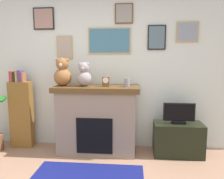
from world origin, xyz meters
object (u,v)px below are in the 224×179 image
at_px(mantel_clock, 106,82).
at_px(teddy_bear_tan, 63,73).
at_px(candle_jar, 127,82).
at_px(bookshelf, 21,112).
at_px(fireplace, 97,119).
at_px(tv_stand, 178,139).
at_px(teddy_bear_cream, 84,75).
at_px(television, 179,114).

relative_size(mantel_clock, teddy_bear_tan, 0.34).
bearing_deg(candle_jar, bookshelf, 177.13).
bearing_deg(mantel_clock, candle_jar, 0.26).
xyz_separation_m(fireplace, teddy_bear_tan, (-0.55, -0.02, 0.74)).
xyz_separation_m(tv_stand, teddy_bear_cream, (-1.50, 0.01, 1.00)).
distance_m(tv_stand, teddy_bear_cream, 1.81).
relative_size(television, candle_jar, 3.66).
distance_m(bookshelf, tv_stand, 2.66).
distance_m(tv_stand, mantel_clock, 1.47).
distance_m(tv_stand, candle_jar, 1.22).
bearing_deg(bookshelf, fireplace, -3.15).
height_order(fireplace, television, fireplace).
relative_size(mantel_clock, teddy_bear_cream, 0.40).
relative_size(tv_stand, candle_jar, 5.71).
distance_m(television, teddy_bear_tan, 1.95).
relative_size(tv_stand, television, 1.56).
bearing_deg(television, candle_jar, 179.27).
bearing_deg(television, fireplace, 178.76).
distance_m(candle_jar, teddy_bear_tan, 1.04).
xyz_separation_m(television, teddy_bear_cream, (-1.50, 0.01, 0.59)).
bearing_deg(television, mantel_clock, 179.56).
relative_size(bookshelf, mantel_clock, 8.80).
distance_m(mantel_clock, teddy_bear_cream, 0.36).
relative_size(television, teddy_bear_tan, 1.07).
xyz_separation_m(bookshelf, teddy_bear_cream, (1.13, -0.09, 0.65)).
distance_m(television, mantel_clock, 1.26).
distance_m(tv_stand, television, 0.41).
xyz_separation_m(tv_stand, mantel_clock, (-1.15, 0.01, 0.91)).
height_order(tv_stand, mantel_clock, mantel_clock).
bearing_deg(teddy_bear_tan, television, -0.31).
distance_m(television, candle_jar, 0.95).
bearing_deg(tv_stand, teddy_bear_tan, 179.73).
bearing_deg(teddy_bear_cream, teddy_bear_tan, -179.99).
relative_size(fireplace, bookshelf, 1.01).
bearing_deg(bookshelf, teddy_bear_tan, -6.69).
xyz_separation_m(bookshelf, teddy_bear_tan, (0.78, -0.09, 0.68)).
bearing_deg(fireplace, teddy_bear_tan, -178.09).
height_order(bookshelf, candle_jar, bookshelf).
relative_size(fireplace, mantel_clock, 8.92).
xyz_separation_m(fireplace, tv_stand, (1.30, -0.03, -0.29)).
relative_size(bookshelf, teddy_bear_cream, 3.50).
height_order(tv_stand, television, television).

